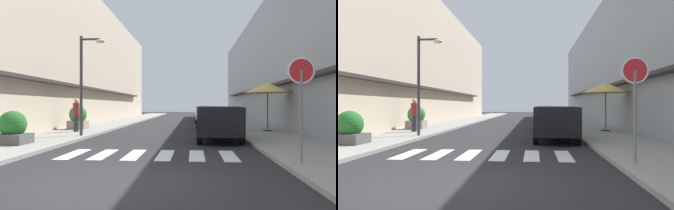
{
  "view_description": "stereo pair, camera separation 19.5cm",
  "coord_description": "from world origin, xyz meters",
  "views": [
    {
      "loc": [
        1.31,
        -6.18,
        1.5
      ],
      "look_at": [
        -0.1,
        12.55,
        1.54
      ],
      "focal_mm": 35.42,
      "sensor_mm": 36.0,
      "label": 1
    },
    {
      "loc": [
        1.5,
        -6.16,
        1.5
      ],
      "look_at": [
        -0.1,
        12.55,
        1.54
      ],
      "focal_mm": 35.42,
      "sensor_mm": 36.0,
      "label": 2
    }
  ],
  "objects": [
    {
      "name": "ground_plane",
      "position": [
        0.0,
        19.82,
        0.0
      ],
      "size": [
        109.03,
        109.03,
        0.0
      ],
      "primitive_type": "plane",
      "color": "#232326"
    },
    {
      "name": "sidewalk_left",
      "position": [
        -5.05,
        19.82,
        0.06
      ],
      "size": [
        3.14,
        69.38,
        0.12
      ],
      "primitive_type": "cube",
      "color": "gray",
      "rests_on": "ground_plane"
    },
    {
      "name": "sidewalk_right",
      "position": [
        5.05,
        19.82,
        0.06
      ],
      "size": [
        3.14,
        69.38,
        0.12
      ],
      "primitive_type": "cube",
      "color": "gray",
      "rests_on": "ground_plane"
    },
    {
      "name": "building_row_left",
      "position": [
        -9.12,
        21.3,
        5.34
      ],
      "size": [
        5.5,
        46.6,
        10.69
      ],
      "color": "#C6B299",
      "rests_on": "ground_plane"
    },
    {
      "name": "building_row_right",
      "position": [
        9.12,
        21.3,
        4.73
      ],
      "size": [
        5.5,
        46.6,
        9.47
      ],
      "color": "#939EA8",
      "rests_on": "ground_plane"
    },
    {
      "name": "crosswalk",
      "position": [
        -0.0,
        3.8,
        0.01
      ],
      "size": [
        5.2,
        2.2,
        0.01
      ],
      "color": "silver",
      "rests_on": "ground_plane"
    },
    {
      "name": "parked_car_near",
      "position": [
        2.43,
        8.06,
        0.92
      ],
      "size": [
        1.95,
        4.32,
        1.47
      ],
      "color": "black",
      "rests_on": "ground_plane"
    },
    {
      "name": "parked_car_mid",
      "position": [
        2.43,
        14.54,
        0.92
      ],
      "size": [
        1.82,
        4.22,
        1.47
      ],
      "color": "black",
      "rests_on": "ground_plane"
    },
    {
      "name": "parked_car_far",
      "position": [
        2.43,
        21.07,
        0.92
      ],
      "size": [
        1.92,
        4.04,
        1.47
      ],
      "color": "silver",
      "rests_on": "ground_plane"
    },
    {
      "name": "parked_car_distant",
      "position": [
        2.43,
        27.73,
        0.92
      ],
      "size": [
        1.82,
        4.32,
        1.47
      ],
      "color": "navy",
      "rests_on": "ground_plane"
    },
    {
      "name": "round_street_sign",
      "position": [
        3.91,
        2.0,
        2.07
      ],
      "size": [
        0.65,
        0.07,
        2.55
      ],
      "color": "slate",
      "rests_on": "sidewalk_right"
    },
    {
      "name": "street_lamp",
      "position": [
        -3.66,
        8.83,
        2.99
      ],
      "size": [
        1.19,
        0.28,
        4.62
      ],
      "color": "#38383D",
      "rests_on": "sidewalk_left"
    },
    {
      "name": "cafe_umbrella",
      "position": [
        5.39,
        12.31,
        2.48
      ],
      "size": [
        2.56,
        2.56,
        2.65
      ],
      "color": "#262626",
      "rests_on": "sidewalk_right"
    },
    {
      "name": "planter_corner",
      "position": [
        -5.18,
        5.3,
        0.66
      ],
      "size": [
        1.1,
        1.1,
        1.2
      ],
      "color": "#4C4C4C",
      "rests_on": "sidewalk_left"
    },
    {
      "name": "planter_midblock",
      "position": [
        -5.5,
        13.01,
        0.79
      ],
      "size": [
        1.04,
        1.04,
        1.38
      ],
      "color": "gray",
      "rests_on": "sidewalk_left"
    },
    {
      "name": "pedestrian_walking_near",
      "position": [
        -4.91,
        11.05,
        1.05
      ],
      "size": [
        0.34,
        0.34,
        1.76
      ],
      "rotation": [
        0.0,
        0.0,
        0.17
      ],
      "color": "#282B33",
      "rests_on": "sidewalk_left"
    }
  ]
}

